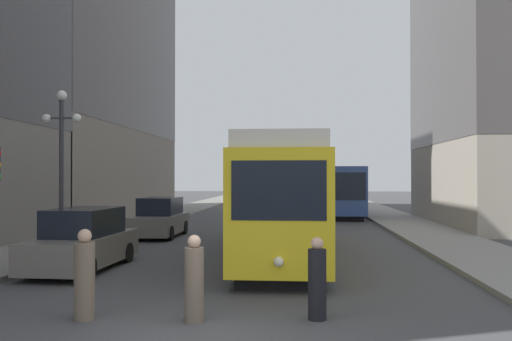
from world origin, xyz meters
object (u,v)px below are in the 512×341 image
transit_bus (341,189)px  pedestrian_on_sidewalk (194,281)px  streetcar (287,196)px  pedestrian_crossing_far (85,277)px  pedestrian_crossing_near (317,281)px  parked_car_left_mid (160,219)px  parked_car_left_near (83,241)px  lamp_post_left_near (61,146)px

transit_bus → pedestrian_on_sidewalk: 29.43m
streetcar → transit_bus: (3.42, 19.92, -0.15)m
pedestrian_crossing_far → pedestrian_crossing_near: bearing=-54.1°
pedestrian_crossing_near → pedestrian_on_sidewalk: pedestrian_on_sidewalk is taller
streetcar → pedestrian_crossing_near: 8.85m
streetcar → parked_car_left_mid: size_ratio=3.00×
parked_car_left_near → pedestrian_crossing_near: parked_car_left_near is taller
transit_bus → parked_car_left_near: size_ratio=2.33×
parked_car_left_mid → pedestrian_crossing_far: 14.67m
pedestrian_crossing_far → lamp_post_left_near: 9.72m
pedestrian_on_sidewalk → lamp_post_left_near: bearing=164.9°
pedestrian_crossing_near → lamp_post_left_near: size_ratio=0.28×
streetcar → pedestrian_crossing_near: (0.77, -8.71, -1.36)m
parked_car_left_near → pedestrian_crossing_near: 8.51m
parked_car_left_near → lamp_post_left_near: (-1.90, 2.70, 3.01)m
parked_car_left_near → lamp_post_left_near: size_ratio=0.86×
parked_car_left_near → parked_car_left_mid: same height
transit_bus → pedestrian_on_sidewalk: transit_bus is taller
pedestrian_crossing_near → streetcar: bearing=-58.4°
transit_bus → pedestrian_on_sidewalk: (-4.99, -28.98, -1.18)m
transit_bus → pedestrian_crossing_near: transit_bus is taller
pedestrian_crossing_near → pedestrian_on_sidewalk: 2.36m
transit_bus → pedestrian_crossing_near: (-2.65, -28.63, -1.21)m
streetcar → pedestrian_crossing_far: size_ratio=7.77×
streetcar → transit_bus: 20.22m
lamp_post_left_near → parked_car_left_near: bearing=-54.8°
streetcar → lamp_post_left_near: (-7.89, -0.84, 1.76)m
parked_car_left_mid → lamp_post_left_near: bearing=-106.3°
transit_bus → pedestrian_crossing_near: size_ratio=7.12×
parked_car_left_near → lamp_post_left_near: 4.47m
parked_car_left_mid → pedestrian_on_sidewalk: size_ratio=2.74×
transit_bus → parked_car_left_mid: bearing=-122.6°
transit_bus → parked_car_left_near: 25.31m
pedestrian_crossing_near → transit_bus: bearing=-68.8°
parked_car_left_mid → transit_bus: bearing=57.6°
pedestrian_crossing_near → lamp_post_left_near: 12.11m
pedestrian_crossing_near → pedestrian_on_sidewalk: (-2.34, -0.35, 0.03)m
parked_car_left_near → pedestrian_crossing_far: parked_car_left_near is taller
parked_car_left_near → pedestrian_on_sidewalk: parked_car_left_near is taller
streetcar → lamp_post_left_near: size_ratio=2.40×
streetcar → transit_bus: streetcar is taller
transit_bus → pedestrian_crossing_far: bearing=-103.4°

